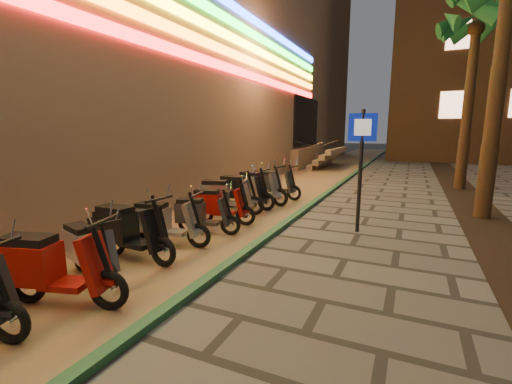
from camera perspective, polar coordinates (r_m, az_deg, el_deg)
The scene contains 17 objects.
ground at distance 4.53m, azimuth -2.61°, elevation -20.11°, with size 120.00×120.00×0.00m, color #474442.
parking_strip at distance 14.36m, azimuth 6.32°, elevation 1.04°, with size 3.40×60.00×0.01m, color #8C7251.
green_curb at distance 13.92m, azimuth 12.98°, elevation 0.73°, with size 0.18×60.00×0.10m, color #225D39.
planting_strip at distance 8.96m, azimuth 35.36°, elevation -6.43°, with size 1.20×40.00×0.02m, color black.
mall_building at distance 22.52m, azimuth -29.10°, elevation 22.36°, with size 24.23×44.00×15.00m.
palm_d at distance 16.00m, azimuth 32.84°, elevation 21.91°, with size 2.97×3.02×7.16m.
pedestrian_sign at distance 7.92m, azimuth 17.13°, elevation 6.05°, with size 0.60×0.14×2.74m.
scooter_3 at distance 5.30m, azimuth -31.29°, elevation -10.63°, with size 1.74×0.88×1.23m.
scooter_4 at distance 6.03m, azimuth -26.34°, elevation -8.58°, with size 1.47×0.78×1.05m.
scooter_5 at distance 6.57m, azimuth -20.73°, elevation -5.95°, with size 1.74×0.61×1.23m.
scooter_6 at distance 7.11m, azimuth -15.21°, elevation -4.80°, with size 1.60×0.71×1.12m.
scooter_7 at distance 7.73m, azimuth -9.33°, elevation -3.67°, with size 1.46×0.73×1.03m.
scooter_8 at distance 8.47m, azimuth -6.67°, elevation -2.14°, with size 1.58×0.73×1.11m.
scooter_9 at distance 9.42m, azimuth -5.28°, elevation -0.55°, with size 1.73×0.89×1.23m.
scooter_10 at distance 10.12m, azimuth -2.61°, elevation 0.26°, with size 1.74×0.61×1.23m.
scooter_11 at distance 10.84m, azimuth 0.28°, elevation 1.02°, with size 1.80×0.85×1.27m.
scooter_12 at distance 11.64m, azimuth 2.86°, elevation 1.44°, with size 1.67×0.65×1.17m.
Camera 1 is at (1.79, -3.48, 2.29)m, focal length 24.00 mm.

